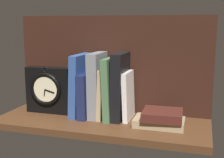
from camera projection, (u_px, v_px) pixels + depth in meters
The scene contains 11 objects.
ground_plane at pixel (101, 123), 114.13cm from camera, with size 80.13×28.96×2.50cm, color #4C2D19.
back_panel at pixel (111, 64), 123.36cm from camera, with size 80.13×1.20×39.15cm, color black.
book_blue_modern at pixel (80, 85), 119.19cm from camera, with size 2.97×15.86×24.21cm, color #2D4C8E.
book_navy_bierce at pixel (88, 94), 118.87cm from camera, with size 3.27×16.81×17.07cm, color #192147.
book_gray_chess at pixel (98, 85), 117.01cm from camera, with size 4.00×13.85×25.03cm, color gray.
book_tan_shortstories at pixel (105, 93), 116.64cm from camera, with size 1.68×14.03×19.23cm, color tan.
book_green_romantic at pixel (111, 88), 115.57cm from camera, with size 2.57×16.56×23.33cm, color #476B44.
book_black_skeptic at pixel (120, 86), 114.37cm from camera, with size 3.96×14.77×25.22cm, color black.
book_white_catcher at pixel (128, 96), 114.10cm from camera, with size 1.83×12.33×18.20cm, color silver.
framed_clock at pixel (49, 90), 122.34cm from camera, with size 18.66×6.34×19.19cm.
book_stack_side at pixel (161, 118), 107.31cm from camera, with size 17.76×13.10×5.79cm.
Camera 1 is at (35.94, -103.09, 36.30)cm, focal length 48.42 mm.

